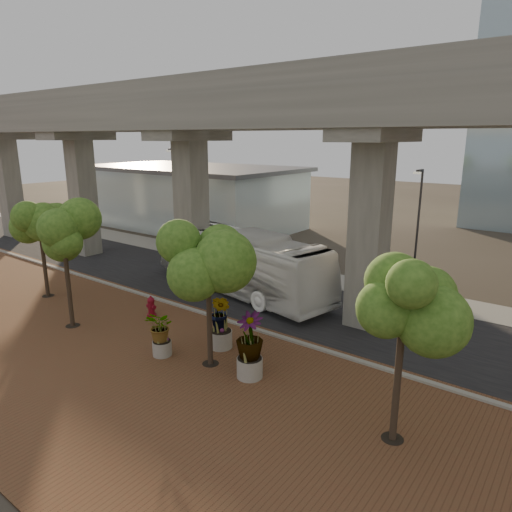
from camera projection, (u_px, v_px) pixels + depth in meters
The scene contains 18 objects.
ground at pixel (247, 310), 25.13m from camera, with size 160.00×160.00×0.00m, color #322D24.
brick_plaza at pixel (128, 365), 18.94m from camera, with size 70.00×13.00×0.06m, color brown.
asphalt_road at pixel (268, 299), 26.67m from camera, with size 90.00×8.00×0.04m, color black.
curb_strip at pixel (223, 319), 23.56m from camera, with size 70.00×0.25×0.16m, color gray.
far_sidewalk at pixel (315, 277), 30.91m from camera, with size 90.00×3.00×0.06m, color gray.
transit_viaduct at pixel (269, 174), 24.84m from camera, with size 72.00×5.60×12.40m.
station_pavilion at pixel (192, 196), 48.34m from camera, with size 23.00×13.00×6.30m.
transit_bus at pixel (238, 261), 27.83m from camera, with size 3.18×13.56×3.78m, color white.
fire_hydrant at pixel (151, 306), 23.98m from camera, with size 0.55×0.50×1.11m.
planter_front at pixel (161, 329), 19.46m from camera, with size 1.84×1.84×2.02m.
planter_right at pixel (250, 339), 17.57m from camera, with size 2.51×2.51×2.68m.
planter_left at pixel (220, 316), 20.13m from camera, with size 2.26×2.26×2.49m.
street_tree_far_west at pixel (39, 216), 25.94m from camera, with size 3.95×3.95×6.63m.
street_tree_near_west at pixel (63, 237), 21.69m from camera, with size 3.19×3.19×6.04m.
street_tree_near_east at pixel (208, 261), 17.90m from camera, with size 3.75×3.75×6.15m.
street_tree_far_east at pixel (404, 301), 13.12m from camera, with size 3.20×3.20×6.07m.
streetlamp_west at pixel (180, 195), 35.15m from camera, with size 0.42×1.21×8.38m.
streetlamp_east at pixel (417, 225), 25.91m from camera, with size 0.37×1.08×7.48m.
Camera 1 is at (14.62, -18.50, 9.20)m, focal length 32.00 mm.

